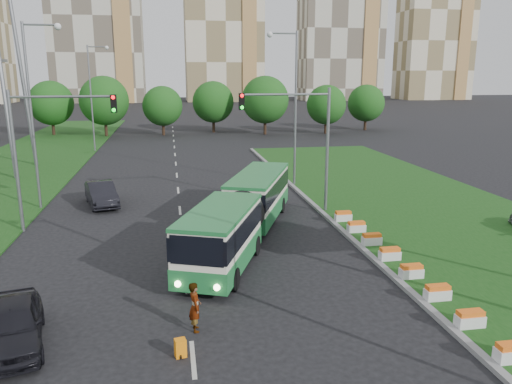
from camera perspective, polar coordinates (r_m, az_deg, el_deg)
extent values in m
plane|color=black|center=(22.39, -0.16, -9.85)|extent=(360.00, 360.00, 0.00)
cube|color=#164213|center=(33.87, 19.67, -2.42)|extent=(14.00, 60.00, 0.15)
cube|color=gray|center=(31.09, 8.42, -3.11)|extent=(0.30, 60.00, 0.18)
cube|color=#164213|center=(48.38, -27.11, 1.41)|extent=(12.00, 110.00, 0.10)
cylinder|color=slate|center=(32.21, 8.14, 4.60)|extent=(0.20, 0.20, 8.00)
cylinder|color=slate|center=(31.14, 3.45, 11.07)|extent=(5.50, 0.14, 0.14)
cube|color=black|center=(30.65, -1.66, 10.31)|extent=(0.32, 0.32, 1.00)
cylinder|color=slate|center=(30.90, -25.77, 3.04)|extent=(0.20, 0.20, 8.00)
cylinder|color=slate|center=(29.89, -21.33, 10.11)|extent=(5.50, 0.14, 0.14)
cube|color=black|center=(29.50, -15.96, 9.69)|extent=(0.32, 0.32, 1.00)
cube|color=beige|center=(172.52, -17.85, 18.44)|extent=(28.00, 15.00, 52.00)
cube|color=beige|center=(172.05, -3.78, 18.70)|extent=(25.00, 15.00, 50.00)
cube|color=beige|center=(180.64, 9.60, 17.81)|extent=(27.00, 15.00, 47.00)
cube|color=beige|center=(194.57, 19.73, 15.88)|extent=(24.00, 14.00, 40.00)
cube|color=white|center=(22.54, -0.39, -5.18)|extent=(2.37, 6.54, 2.56)
cube|color=white|center=(30.53, -2.96, -0.24)|extent=(2.37, 7.96, 2.56)
cylinder|color=black|center=(26.18, -1.76, -2.65)|extent=(2.37, 1.18, 2.37)
cube|color=#1F6F36|center=(22.83, -0.39, -7.21)|extent=(2.44, 6.59, 0.90)
cube|color=#1F6F36|center=(30.74, -2.94, -1.79)|extent=(2.44, 8.01, 0.90)
cube|color=black|center=(22.41, -0.39, -4.14)|extent=(2.44, 6.59, 0.99)
cube|color=black|center=(30.44, -2.97, 0.54)|extent=(2.44, 8.01, 0.99)
imported|color=black|center=(18.78, -26.03, -13.46)|extent=(2.78, 4.85, 1.55)
imported|color=black|center=(35.80, -17.25, -0.21)|extent=(2.92, 5.15, 1.61)
imported|color=gray|center=(17.97, -6.98, -12.89)|extent=(0.48, 0.69, 1.81)
cube|color=orange|center=(16.84, -8.63, -17.20)|extent=(0.35, 0.30, 0.60)
cylinder|color=black|center=(16.83, -8.59, -18.14)|extent=(0.04, 0.14, 0.14)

